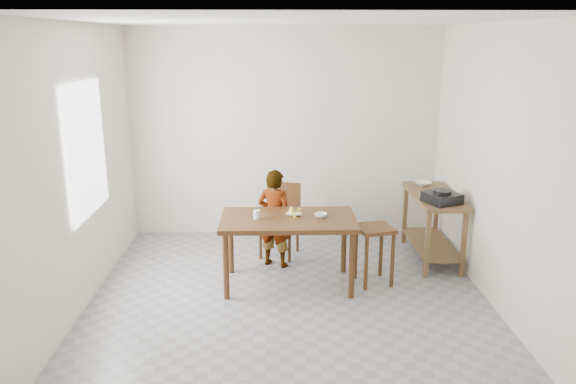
{
  "coord_description": "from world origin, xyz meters",
  "views": [
    {
      "loc": [
        -0.14,
        -5.23,
        2.55
      ],
      "look_at": [
        0.0,
        0.4,
        1.0
      ],
      "focal_mm": 35.0,
      "sensor_mm": 36.0,
      "label": 1
    }
  ],
  "objects_px": {
    "dining_chair": "(279,221)",
    "prep_counter": "(432,226)",
    "child": "(275,218)",
    "dining_table": "(288,252)",
    "stool": "(374,255)"
  },
  "relations": [
    {
      "from": "prep_counter",
      "to": "stool",
      "type": "bearing_deg",
      "value": -140.1
    },
    {
      "from": "stool",
      "to": "dining_table",
      "type": "bearing_deg",
      "value": -178.31
    },
    {
      "from": "dining_chair",
      "to": "prep_counter",
      "type": "bearing_deg",
      "value": 12.82
    },
    {
      "from": "dining_table",
      "to": "stool",
      "type": "height_order",
      "value": "dining_table"
    },
    {
      "from": "dining_table",
      "to": "child",
      "type": "bearing_deg",
      "value": 104.48
    },
    {
      "from": "prep_counter",
      "to": "dining_chair",
      "type": "xyz_separation_m",
      "value": [
        -1.81,
        0.15,
        0.03
      ]
    },
    {
      "from": "child",
      "to": "dining_chair",
      "type": "height_order",
      "value": "child"
    },
    {
      "from": "prep_counter",
      "to": "child",
      "type": "distance_m",
      "value": 1.87
    },
    {
      "from": "child",
      "to": "dining_table",
      "type": "bearing_deg",
      "value": 128.9
    },
    {
      "from": "prep_counter",
      "to": "child",
      "type": "xyz_separation_m",
      "value": [
        -1.86,
        -0.17,
        0.17
      ]
    },
    {
      "from": "dining_table",
      "to": "stool",
      "type": "bearing_deg",
      "value": 1.69
    },
    {
      "from": "child",
      "to": "stool",
      "type": "distance_m",
      "value": 1.2
    },
    {
      "from": "dining_table",
      "to": "dining_chair",
      "type": "bearing_deg",
      "value": 95.87
    },
    {
      "from": "dining_table",
      "to": "child",
      "type": "xyz_separation_m",
      "value": [
        -0.14,
        0.53,
        0.2
      ]
    },
    {
      "from": "dining_table",
      "to": "child",
      "type": "relative_size",
      "value": 1.23
    }
  ]
}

